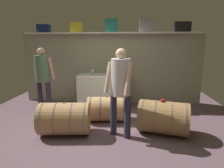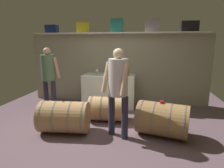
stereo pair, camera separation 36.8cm
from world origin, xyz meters
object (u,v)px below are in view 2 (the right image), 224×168
Objects in this scene: wine_bottle_dark at (120,70)px; tasting_cup at (162,102)px; toolcase_black at (189,26)px; wine_bottle_amber at (128,70)px; wine_glass at (97,71)px; wine_barrel_far at (108,109)px; toolcase_teal at (117,26)px; toolcase_navy at (52,29)px; toolcase_yellow at (83,28)px; visitor_tasting at (49,72)px; toolcase_grey at (152,25)px; wine_barrel_flank at (64,117)px; work_cabinet at (109,90)px; wine_bottle_clear at (112,70)px; wine_barrel_near at (163,119)px; winemaker_pouring at (118,84)px.

wine_bottle_dark is 3.81× the size of tasting_cup.
wine_bottle_amber is (-1.54, -0.34, -1.13)m from toolcase_black.
wine_glass reaches higher than wine_barrel_far.
wine_glass is (-0.62, -0.11, -0.02)m from wine_bottle_dark.
toolcase_black is 1.59× the size of wine_bottle_dark.
toolcase_navy is at bearing -176.94° from toolcase_teal.
toolcase_yellow is 1.60m from visitor_tasting.
wine_bottle_amber is at bearing -33.74° from wine_bottle_dark.
visitor_tasting is at bearing -159.79° from toolcase_grey.
wine_glass is at bearing 76.76° from wine_barrel_flank.
toolcase_teal is 0.22× the size of visitor_tasting.
toolcase_black is at bearing 6.26° from wine_bottle_dark.
tasting_cup is at bearing -51.17° from work_cabinet.
wine_barrel_flank is 1.65m from visitor_tasting.
toolcase_navy is 0.77× the size of toolcase_black.
wine_barrel_far is (0.06, -0.90, -0.76)m from wine_bottle_clear.
work_cabinet is 1.89m from wine_barrel_flank.
wine_bottle_clear is at bearing -15.28° from toolcase_navy.
toolcase_grey reaches higher than wine_barrel_far.
toolcase_teal reaches higher than tasting_cup.
wine_bottle_amber is 2.14m from wine_barrel_flank.
toolcase_yellow is 0.97× the size of wine_bottle_clear.
visitor_tasting is (-1.78, -0.66, -0.01)m from wine_bottle_dark.
wine_barrel_near is at bearing -81.50° from toolcase_grey.
toolcase_navy is 2.19× the size of wine_glass.
wine_barrel_far is at bearing -80.92° from work_cabinet.
wine_glass is at bearing 151.04° from wine_barrel_near.
wine_bottle_dark is (-1.77, -0.19, -1.15)m from toolcase_black.
wine_glass is (-0.85, 0.04, -0.04)m from wine_bottle_amber.
visitor_tasting reaches higher than wine_glass.
toolcase_grey is at bearing -2.65° from toolcase_navy.
wine_bottle_dark is (0.12, -0.19, -1.19)m from toolcase_teal.
wine_bottle_dark reaches higher than wine_glass.
toolcase_yellow is 1.97× the size of wine_glass.
toolcase_teal is at bearing 136.00° from wine_barrel_near.
toolcase_black reaches higher than winemaker_pouring.
visitor_tasting is at bearing -159.52° from wine_bottle_dark.
toolcase_navy reaches higher than wine_glass.
toolcase_yellow is at bearing 163.13° from work_cabinet.
wine_bottle_clear is at bearing -155.49° from toolcase_grey.
work_cabinet is at bearing 143.68° from wine_barrel_near.
wine_barrel_near is (1.34, -1.62, -0.12)m from work_cabinet.
wine_barrel_flank is 13.95× the size of tasting_cup.
toolcase_grey is at bearing 110.65° from wine_barrel_near.
toolcase_black is 2.82m from winemaker_pouring.
toolcase_teal is 0.21× the size of winemaker_pouring.
wine_bottle_clear is at bearing -169.87° from toolcase_black.
wine_bottle_clear is 1.18m from wine_barrel_far.
wine_bottle_dark is at bearing 136.13° from wine_barrel_near.
toolcase_black reaches higher than wine_barrel_flank.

